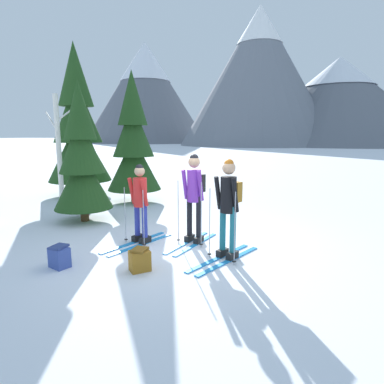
{
  "coord_description": "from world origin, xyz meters",
  "views": [
    {
      "loc": [
        2.06,
        -5.93,
        2.2
      ],
      "look_at": [
        0.02,
        0.4,
        1.05
      ],
      "focal_mm": 30.85,
      "sensor_mm": 36.0,
      "label": 1
    }
  ],
  "objects_px": {
    "skier_in_black": "(229,203)",
    "birch_tree_tall": "(59,149)",
    "pine_tree_near": "(82,158)",
    "backpack_on_snow_front": "(140,260)",
    "backpack_on_snow_beside": "(59,257)",
    "pine_tree_far": "(133,143)",
    "pine_tree_mid": "(78,127)",
    "skier_in_purple": "(194,193)",
    "skier_in_red": "(140,201)"
  },
  "relations": [
    {
      "from": "skier_in_black",
      "to": "birch_tree_tall",
      "type": "bearing_deg",
      "value": 154.61
    },
    {
      "from": "pine_tree_near",
      "to": "birch_tree_tall",
      "type": "bearing_deg",
      "value": 143.16
    },
    {
      "from": "skier_in_black",
      "to": "backpack_on_snow_front",
      "type": "relative_size",
      "value": 4.54
    },
    {
      "from": "skier_in_black",
      "to": "backpack_on_snow_front",
      "type": "distance_m",
      "value": 1.81
    },
    {
      "from": "backpack_on_snow_beside",
      "to": "birch_tree_tall",
      "type": "bearing_deg",
      "value": 128.58
    },
    {
      "from": "pine_tree_far",
      "to": "pine_tree_mid",
      "type": "bearing_deg",
      "value": 167.51
    },
    {
      "from": "pine_tree_near",
      "to": "pine_tree_far",
      "type": "bearing_deg",
      "value": 89.13
    },
    {
      "from": "pine_tree_near",
      "to": "backpack_on_snow_beside",
      "type": "relative_size",
      "value": 9.31
    },
    {
      "from": "skier_in_black",
      "to": "backpack_on_snow_beside",
      "type": "height_order",
      "value": "skier_in_black"
    },
    {
      "from": "pine_tree_near",
      "to": "birch_tree_tall",
      "type": "distance_m",
      "value": 2.23
    },
    {
      "from": "pine_tree_near",
      "to": "pine_tree_far",
      "type": "xyz_separation_m",
      "value": [
        0.04,
        2.69,
        0.33
      ]
    },
    {
      "from": "skier_in_purple",
      "to": "skier_in_black",
      "type": "height_order",
      "value": "skier_in_purple"
    },
    {
      "from": "pine_tree_mid",
      "to": "backpack_on_snow_beside",
      "type": "bearing_deg",
      "value": -56.58
    },
    {
      "from": "pine_tree_far",
      "to": "birch_tree_tall",
      "type": "relative_size",
      "value": 1.24
    },
    {
      "from": "skier_in_purple",
      "to": "pine_tree_near",
      "type": "xyz_separation_m",
      "value": [
        -3.23,
        0.78,
        0.57
      ]
    },
    {
      "from": "pine_tree_mid",
      "to": "backpack_on_snow_beside",
      "type": "distance_m",
      "value": 7.53
    },
    {
      "from": "skier_in_red",
      "to": "pine_tree_mid",
      "type": "relative_size",
      "value": 0.32
    },
    {
      "from": "pine_tree_mid",
      "to": "backpack_on_snow_front",
      "type": "relative_size",
      "value": 13.76
    },
    {
      "from": "skier_in_red",
      "to": "skier_in_black",
      "type": "distance_m",
      "value": 1.91
    },
    {
      "from": "skier_in_red",
      "to": "pine_tree_near",
      "type": "distance_m",
      "value": 2.58
    },
    {
      "from": "pine_tree_mid",
      "to": "birch_tree_tall",
      "type": "height_order",
      "value": "pine_tree_mid"
    },
    {
      "from": "pine_tree_mid",
      "to": "backpack_on_snow_front",
      "type": "bearing_deg",
      "value": -47.07
    },
    {
      "from": "skier_in_red",
      "to": "skier_in_purple",
      "type": "bearing_deg",
      "value": 19.39
    },
    {
      "from": "skier_in_purple",
      "to": "backpack_on_snow_front",
      "type": "distance_m",
      "value": 1.92
    },
    {
      "from": "skier_in_purple",
      "to": "backpack_on_snow_beside",
      "type": "xyz_separation_m",
      "value": [
        -1.77,
        -1.95,
        -0.86
      ]
    },
    {
      "from": "skier_in_purple",
      "to": "skier_in_black",
      "type": "bearing_deg",
      "value": -38.09
    },
    {
      "from": "skier_in_black",
      "to": "pine_tree_far",
      "type": "distance_m",
      "value": 5.85
    },
    {
      "from": "skier_in_black",
      "to": "backpack_on_snow_front",
      "type": "bearing_deg",
      "value": -141.31
    },
    {
      "from": "backpack_on_snow_front",
      "to": "skier_in_purple",
      "type": "bearing_deg",
      "value": 76.05
    },
    {
      "from": "birch_tree_tall",
      "to": "pine_tree_far",
      "type": "bearing_deg",
      "value": 36.77
    },
    {
      "from": "pine_tree_mid",
      "to": "birch_tree_tall",
      "type": "relative_size",
      "value": 1.59
    },
    {
      "from": "skier_in_black",
      "to": "pine_tree_near",
      "type": "height_order",
      "value": "pine_tree_near"
    },
    {
      "from": "pine_tree_near",
      "to": "birch_tree_tall",
      "type": "relative_size",
      "value": 1.04
    },
    {
      "from": "skier_in_red",
      "to": "backpack_on_snow_front",
      "type": "distance_m",
      "value": 1.6
    },
    {
      "from": "pine_tree_far",
      "to": "skier_in_purple",
      "type": "bearing_deg",
      "value": -47.5
    },
    {
      "from": "skier_in_black",
      "to": "pine_tree_mid",
      "type": "distance_m",
      "value": 8.2
    },
    {
      "from": "skier_in_black",
      "to": "pine_tree_near",
      "type": "distance_m",
      "value": 4.36
    },
    {
      "from": "backpack_on_snow_front",
      "to": "backpack_on_snow_beside",
      "type": "height_order",
      "value": "same"
    },
    {
      "from": "backpack_on_snow_front",
      "to": "skier_in_red",
      "type": "bearing_deg",
      "value": 115.89
    },
    {
      "from": "pine_tree_far",
      "to": "backpack_on_snow_front",
      "type": "relative_size",
      "value": 10.74
    },
    {
      "from": "pine_tree_mid",
      "to": "backpack_on_snow_beside",
      "type": "relative_size",
      "value": 14.34
    },
    {
      "from": "backpack_on_snow_beside",
      "to": "pine_tree_near",
      "type": "bearing_deg",
      "value": 118.16
    },
    {
      "from": "pine_tree_mid",
      "to": "pine_tree_far",
      "type": "bearing_deg",
      "value": -12.49
    },
    {
      "from": "backpack_on_snow_front",
      "to": "pine_tree_mid",
      "type": "bearing_deg",
      "value": 132.93
    },
    {
      "from": "skier_in_black",
      "to": "birch_tree_tall",
      "type": "xyz_separation_m",
      "value": [
        -5.85,
        2.78,
        0.76
      ]
    },
    {
      "from": "skier_in_black",
      "to": "birch_tree_tall",
      "type": "height_order",
      "value": "birch_tree_tall"
    },
    {
      "from": "pine_tree_mid",
      "to": "pine_tree_far",
      "type": "xyz_separation_m",
      "value": [
        2.53,
        -0.56,
        -0.55
      ]
    },
    {
      "from": "backpack_on_snow_front",
      "to": "birch_tree_tall",
      "type": "bearing_deg",
      "value": 140.55
    },
    {
      "from": "birch_tree_tall",
      "to": "backpack_on_snow_front",
      "type": "height_order",
      "value": "birch_tree_tall"
    },
    {
      "from": "pine_tree_far",
      "to": "birch_tree_tall",
      "type": "bearing_deg",
      "value": -143.23
    }
  ]
}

